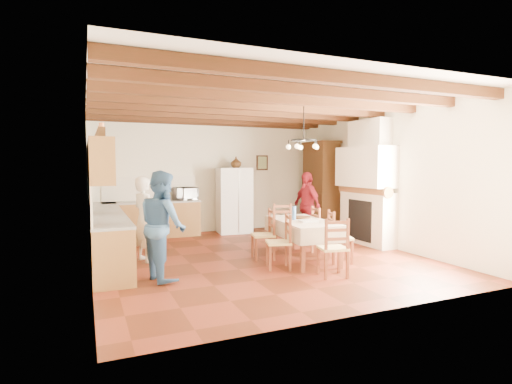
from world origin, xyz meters
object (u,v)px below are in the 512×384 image
hutch (320,187)px  person_woman_blue (163,225)px  chair_left_near (278,241)px  chair_right_far (324,231)px  person_man (144,219)px  chair_end_near (333,247)px  chair_right_near (340,237)px  microwave (185,194)px  chair_left_far (263,234)px  dining_table (303,225)px  refrigerator (234,200)px  chair_end_far (284,227)px  person_woman_red (307,206)px

hutch → person_woman_blue: bearing=-142.1°
chair_left_near → chair_right_far: same height
chair_left_near → person_man: 2.54m
chair_right_far → chair_end_near: (-0.74, -1.41, 0.00)m
person_man → chair_right_near: bearing=-136.3°
chair_end_near → chair_right_near: bearing=-119.6°
microwave → person_man: bearing=-129.0°
chair_left_far → person_woman_blue: (-1.99, -0.59, 0.38)m
dining_table → chair_left_far: bearing=149.4°
chair_end_near → person_man: 3.48m
refrigerator → chair_end_far: refrigerator is taller
chair_end_near → person_woman_blue: size_ratio=0.56×
hutch → microwave: (-3.47, 0.87, -0.14)m
dining_table → person_man: (-2.74, 1.11, 0.12)m
chair_end_near → person_woman_red: size_ratio=0.59×
dining_table → microwave: microwave is taller
person_woman_red → microwave: person_woman_red is taller
chair_right_far → person_woman_red: (0.53, 1.57, 0.33)m
hutch → person_woman_red: (-0.90, -0.82, -0.39)m
dining_table → chair_right_far: size_ratio=1.88×
chair_left_near → chair_left_far: size_ratio=1.00×
chair_left_near → person_woman_blue: (-1.94, 0.17, 0.38)m
person_man → dining_table: bearing=-133.5°
refrigerator → chair_right_far: bearing=-70.6°
chair_left_far → refrigerator: bearing=-178.8°
chair_left_near → person_woman_red: bearing=156.3°
refrigerator → hutch: hutch is taller
chair_left_near → person_man: size_ratio=0.61×
dining_table → chair_end_near: size_ratio=1.88×
dining_table → chair_right_near: 0.72m
chair_end_far → chair_end_near: bearing=-77.7°
chair_right_near → chair_end_near: 0.98m
hutch → person_man: size_ratio=1.52×
dining_table → person_woman_blue: (-2.64, -0.21, 0.18)m
dining_table → chair_end_far: chair_end_far is taller
hutch → person_woman_red: hutch is taller
refrigerator → person_woman_blue: 4.39m
hutch → chair_left_far: 3.62m
chair_left_far → dining_table: bearing=70.3°
hutch → microwave: hutch is taller
microwave → chair_left_far: bearing=-86.6°
dining_table → chair_left_near: bearing=-151.8°
chair_end_far → dining_table: bearing=-78.6°
refrigerator → dining_table: 3.40m
chair_left_near → person_man: bearing=-109.5°
chair_end_far → person_woman_red: (1.05, 0.82, 0.33)m
hutch → person_woman_red: bearing=-131.3°
refrigerator → dining_table: refrigerator is taller
chair_left_far → person_woman_red: bearing=139.8°
hutch → microwave: size_ratio=4.15×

